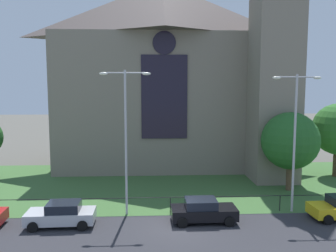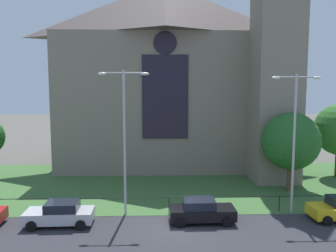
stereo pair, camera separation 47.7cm
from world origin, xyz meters
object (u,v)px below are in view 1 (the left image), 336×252
Objects in this scene: streetlamp_near at (126,126)px; streetlamp_far at (295,127)px; parked_car_black at (203,211)px; church_building at (169,72)px; tree_right_near at (290,141)px; parked_car_silver at (62,214)px.

streetlamp_near reaches higher than streetlamp_far.
church_building is at bearing 93.38° from parked_car_black.
streetlamp_near reaches higher than tree_right_near.
streetlamp_near is 2.32× the size of parked_car_black.
parked_car_black is (1.25, -17.34, -9.53)m from church_building.
streetlamp_far reaches higher than parked_car_black.
tree_right_near is (9.52, -10.72, -6.07)m from church_building.
parked_car_black is (5.02, -1.62, -5.34)m from streetlamp_near.
streetlamp_far is 8.50m from parked_car_black.
parked_car_silver is at bearing -113.74° from church_building.
tree_right_near is 14.33m from streetlamp_near.
tree_right_near is at bearing -48.38° from church_building.
tree_right_near reaches higher than parked_car_silver.
streetlamp_far reaches higher than tree_right_near.
streetlamp_near is at bearing -156.55° from parked_car_silver.
streetlamp_far is at bearing -174.66° from parked_car_silver.
parked_car_silver is 8.97m from parked_car_black.
church_building is 15.57m from tree_right_near.
church_building is 2.72× the size of streetlamp_far.
streetlamp_far is 16.45m from parked_car_silver.
church_building is 19.83m from parked_car_black.
parked_car_silver is at bearing -179.41° from parked_car_black.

